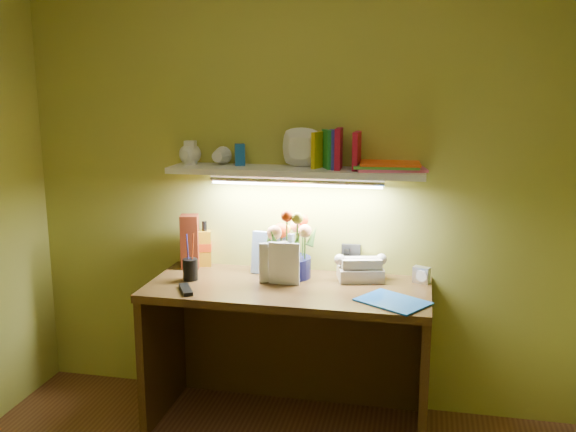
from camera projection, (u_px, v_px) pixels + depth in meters
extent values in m
cube|color=#331C0E|center=(288.00, 356.00, 3.26)|extent=(1.40, 0.60, 0.75)
cube|color=silver|center=(422.00, 275.00, 3.22)|extent=(0.09, 0.07, 0.08)
cube|color=#531B0B|center=(190.00, 242.00, 3.46)|extent=(0.11, 0.11, 0.29)
cylinder|color=black|center=(190.00, 262.00, 3.26)|extent=(0.10, 0.10, 0.19)
cube|color=black|center=(186.00, 289.00, 3.10)|extent=(0.12, 0.16, 0.02)
cube|color=#1758B3|center=(393.00, 302.00, 2.94)|extent=(0.37, 0.35, 0.01)
imported|color=beige|center=(259.00, 263.00, 3.20)|extent=(0.14, 0.10, 0.21)
imported|color=white|center=(269.00, 263.00, 3.20)|extent=(0.16, 0.02, 0.22)
cube|color=white|center=(295.00, 171.00, 3.24)|extent=(1.30, 0.25, 0.03)
imported|color=white|center=(184.00, 157.00, 3.33)|extent=(0.13, 0.13, 0.09)
imported|color=white|center=(217.00, 158.00, 3.31)|extent=(0.10, 0.10, 0.09)
imported|color=white|center=(299.00, 163.00, 3.24)|extent=(0.21, 0.21, 0.05)
cube|color=white|center=(191.00, 153.00, 3.36)|extent=(0.06, 0.05, 0.13)
cube|color=#1758B3|center=(240.00, 155.00, 3.33)|extent=(0.06, 0.06, 0.11)
cube|color=#AF1130|center=(339.00, 149.00, 3.18)|extent=(0.03, 0.14, 0.20)
cube|color=yellow|center=(318.00, 150.00, 3.23)|extent=(0.06, 0.11, 0.18)
cube|color=#2E2FB2|center=(333.00, 149.00, 3.21)|extent=(0.06, 0.14, 0.19)
cube|color=#1F852F|center=(327.00, 149.00, 3.21)|extent=(0.07, 0.12, 0.19)
cube|color=#AF1130|center=(357.00, 151.00, 3.16)|extent=(0.03, 0.13, 0.19)
cube|color=pink|center=(390.00, 168.00, 3.19)|extent=(0.38, 0.31, 0.01)
cube|color=#56C048|center=(386.00, 166.00, 3.18)|extent=(0.34, 0.26, 0.01)
cube|color=#FF5A1D|center=(390.00, 163.00, 3.16)|extent=(0.31, 0.24, 0.01)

